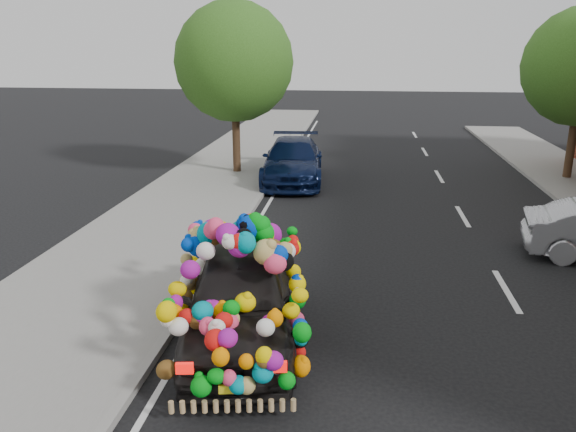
% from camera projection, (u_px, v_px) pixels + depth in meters
% --- Properties ---
extents(ground, '(100.00, 100.00, 0.00)m').
position_uv_depth(ground, '(322.00, 281.00, 11.37)').
color(ground, black).
rests_on(ground, ground).
extents(sidewalk, '(4.00, 60.00, 0.12)m').
position_uv_depth(sidewalk, '(119.00, 269.00, 11.87)').
color(sidewalk, gray).
rests_on(sidewalk, ground).
extents(kerb, '(0.15, 60.00, 0.13)m').
position_uv_depth(kerb, '(209.00, 273.00, 11.63)').
color(kerb, gray).
rests_on(kerb, ground).
extents(lane_markings, '(6.00, 50.00, 0.01)m').
position_uv_depth(lane_markings, '(506.00, 290.00, 10.94)').
color(lane_markings, silver).
rests_on(lane_markings, ground).
extents(tree_near_sidewalk, '(4.20, 4.20, 6.13)m').
position_uv_depth(tree_near_sidewalk, '(234.00, 62.00, 19.67)').
color(tree_near_sidewalk, '#332114').
rests_on(tree_near_sidewalk, ground).
extents(plush_art_car, '(2.72, 4.69, 2.09)m').
position_uv_depth(plush_art_car, '(240.00, 278.00, 8.87)').
color(plush_art_car, black).
rests_on(plush_art_car, ground).
extents(navy_sedan, '(2.36, 5.12, 1.45)m').
position_uv_depth(navy_sedan, '(293.00, 161.00, 19.60)').
color(navy_sedan, '#081233').
rests_on(navy_sedan, ground).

